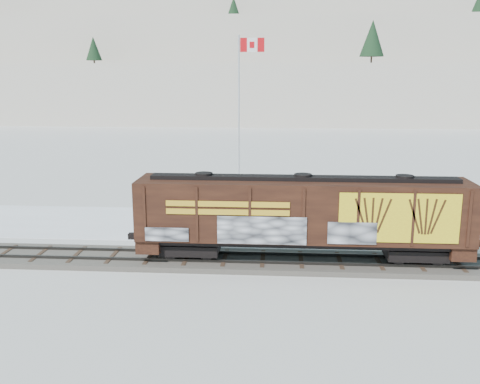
# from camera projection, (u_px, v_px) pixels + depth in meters

# --- Properties ---
(ground) EXTENTS (500.00, 500.00, 0.00)m
(ground) POSITION_uv_depth(u_px,v_px,m) (225.00, 263.00, 28.20)
(ground) COLOR white
(ground) RESTS_ON ground
(rail_track) EXTENTS (50.00, 3.40, 0.43)m
(rail_track) POSITION_uv_depth(u_px,v_px,m) (225.00, 260.00, 28.17)
(rail_track) COLOR #59544C
(rail_track) RESTS_ON ground
(parking_strip) EXTENTS (40.00, 8.00, 0.03)m
(parking_strip) POSITION_uv_depth(u_px,v_px,m) (236.00, 224.00, 35.51)
(parking_strip) COLOR white
(parking_strip) RESTS_ON ground
(hillside) EXTENTS (360.00, 110.00, 93.00)m
(hillside) POSITION_uv_depth(u_px,v_px,m) (270.00, 60.00, 161.40)
(hillside) COLOR white
(hillside) RESTS_ON ground
(hopper_railcar) EXTENTS (16.81, 3.06, 4.29)m
(hopper_railcar) POSITION_uv_depth(u_px,v_px,m) (302.00, 213.00, 27.32)
(hopper_railcar) COLOR black
(hopper_railcar) RESTS_ON rail_track
(flagpole) EXTENTS (2.30, 0.90, 12.55)m
(flagpole) POSITION_uv_depth(u_px,v_px,m) (240.00, 143.00, 40.05)
(flagpole) COLOR silver
(flagpole) RESTS_ON ground
(car_silver) EXTENTS (4.70, 3.16, 1.49)m
(car_silver) POSITION_uv_depth(u_px,v_px,m) (209.00, 210.00, 36.26)
(car_silver) COLOR #B3B6BB
(car_silver) RESTS_ON parking_strip
(car_white) EXTENTS (4.67, 2.54, 1.46)m
(car_white) POSITION_uv_depth(u_px,v_px,m) (266.00, 212.00, 35.76)
(car_white) COLOR white
(car_white) RESTS_ON parking_strip
(car_dark) EXTENTS (5.30, 3.59, 1.42)m
(car_dark) POSITION_uv_depth(u_px,v_px,m) (379.00, 213.00, 35.64)
(car_dark) COLOR #21242A
(car_dark) RESTS_ON parking_strip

